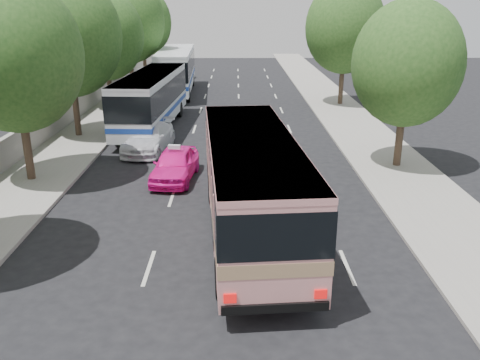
{
  "coord_description": "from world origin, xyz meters",
  "views": [
    {
      "loc": [
        0.8,
        -15.81,
        7.7
      ],
      "look_at": [
        0.92,
        1.56,
        1.6
      ],
      "focal_mm": 38.0,
      "sensor_mm": 36.0,
      "label": 1
    }
  ],
  "objects_px": {
    "pink_bus": "(252,177)",
    "tour_coach_front": "(151,96)",
    "white_pickup": "(149,138)",
    "tour_coach_rear": "(176,67)",
    "pink_taxi": "(175,164)"
  },
  "relations": [
    {
      "from": "pink_bus",
      "to": "pink_taxi",
      "type": "bearing_deg",
      "value": 114.4
    },
    {
      "from": "pink_taxi",
      "to": "tour_coach_front",
      "type": "height_order",
      "value": "tour_coach_front"
    },
    {
      "from": "white_pickup",
      "to": "tour_coach_front",
      "type": "distance_m",
      "value": 5.27
    },
    {
      "from": "white_pickup",
      "to": "pink_taxi",
      "type": "bearing_deg",
      "value": -60.21
    },
    {
      "from": "white_pickup",
      "to": "tour_coach_rear",
      "type": "xyz_separation_m",
      "value": [
        -0.53,
        18.64,
        1.56
      ]
    },
    {
      "from": "white_pickup",
      "to": "tour_coach_rear",
      "type": "height_order",
      "value": "tour_coach_rear"
    },
    {
      "from": "pink_bus",
      "to": "white_pickup",
      "type": "xyz_separation_m",
      "value": [
        -5.27,
        10.79,
        -1.46
      ]
    },
    {
      "from": "tour_coach_front",
      "to": "tour_coach_rear",
      "type": "xyz_separation_m",
      "value": [
        0.04,
        13.59,
        0.18
      ]
    },
    {
      "from": "pink_taxi",
      "to": "tour_coach_front",
      "type": "distance_m",
      "value": 10.27
    },
    {
      "from": "tour_coach_rear",
      "to": "white_pickup",
      "type": "bearing_deg",
      "value": -90.65
    },
    {
      "from": "pink_taxi",
      "to": "tour_coach_rear",
      "type": "bearing_deg",
      "value": 101.64
    },
    {
      "from": "pink_taxi",
      "to": "white_pickup",
      "type": "distance_m",
      "value": 5.19
    },
    {
      "from": "pink_bus",
      "to": "white_pickup",
      "type": "relative_size",
      "value": 2.25
    },
    {
      "from": "tour_coach_front",
      "to": "pink_bus",
      "type": "bearing_deg",
      "value": -66.37
    },
    {
      "from": "pink_bus",
      "to": "tour_coach_front",
      "type": "relative_size",
      "value": 0.95
    }
  ]
}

